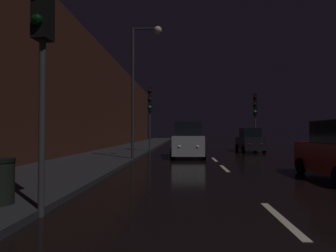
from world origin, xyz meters
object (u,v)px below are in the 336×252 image
object	(u,v)px
streetlamp_overhead	(141,72)
car_approaching_headlights	(188,141)
traffic_light_far_left	(150,105)
traffic_light_near_left	(42,15)
trash_bin_curbside	(1,181)
car_parked_right_far	(250,141)
traffic_light_far_right	(255,109)

from	to	relation	value
streetlamp_overhead	car_approaching_headlights	bearing A→B (deg)	43.64
traffic_light_far_left	traffic_light_near_left	bearing A→B (deg)	-9.23
traffic_light_far_left	car_approaching_headlights	xyz separation A→B (m)	(2.89, -3.68, -2.72)
traffic_light_far_left	trash_bin_curbside	bearing A→B (deg)	-12.81
traffic_light_near_left	trash_bin_curbside	size ratio (longest dim) A/B	5.69
car_approaching_headlights	traffic_light_far_left	bearing A→B (deg)	-141.89
car_parked_right_far	traffic_light_far_right	bearing A→B (deg)	-30.81
traffic_light_near_left	trash_bin_curbside	distance (m)	3.43
traffic_light_far_left	car_parked_right_far	distance (m)	8.71
traffic_light_near_left	car_approaching_headlights	world-z (taller)	traffic_light_near_left
car_parked_right_far	trash_bin_curbside	bearing A→B (deg)	152.57
streetlamp_overhead	car_parked_right_far	world-z (taller)	streetlamp_overhead
traffic_light_far_right	trash_bin_curbside	bearing A→B (deg)	-13.76
traffic_light_far_right	trash_bin_curbside	distance (m)	21.64
traffic_light_far_left	traffic_light_far_right	xyz separation A→B (m)	(8.85, 2.98, -0.14)
traffic_light_near_left	trash_bin_curbside	xyz separation A→B (m)	(-1.00, 0.31, -3.26)
car_approaching_headlights	trash_bin_curbside	bearing A→B (deg)	-17.94
streetlamp_overhead	car_parked_right_far	size ratio (longest dim) A/B	1.95
car_approaching_headlights	car_parked_right_far	size ratio (longest dim) A/B	1.16
trash_bin_curbside	car_approaching_headlights	xyz separation A→B (m)	(3.99, 12.32, 0.41)
streetlamp_overhead	traffic_light_near_left	bearing A→B (deg)	-91.97
traffic_light_far_left	car_approaching_headlights	size ratio (longest dim) A/B	1.15
traffic_light_near_left	streetlamp_overhead	distance (m)	10.17
streetlamp_overhead	trash_bin_curbside	size ratio (longest dim) A/B	8.08
traffic_light_far_right	car_parked_right_far	distance (m)	3.13
streetlamp_overhead	car_approaching_headlights	distance (m)	5.36
car_parked_right_far	car_approaching_headlights	bearing A→B (deg)	135.86
car_approaching_headlights	traffic_light_far_right	bearing A→B (deg)	138.16
trash_bin_curbside	streetlamp_overhead	bearing A→B (deg)	82.18
car_approaching_headlights	car_parked_right_far	world-z (taller)	car_approaching_headlights
traffic_light_far_left	traffic_light_far_right	distance (m)	9.34
traffic_light_far_right	car_approaching_headlights	xyz separation A→B (m)	(-5.96, -6.66, -2.58)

